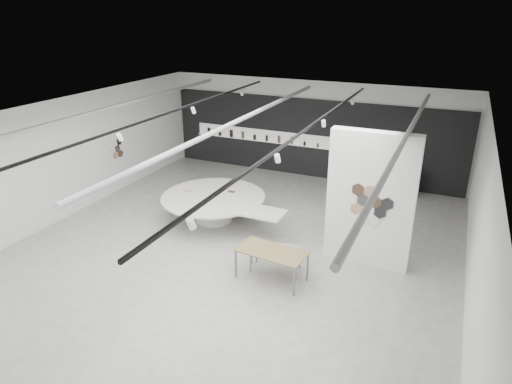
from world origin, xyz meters
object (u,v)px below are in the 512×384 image
at_px(partition_column, 370,201).
at_px(display_island, 215,205).
at_px(sample_table_stone, 276,250).
at_px(sample_table_wood, 272,253).
at_px(kitchen_counter, 394,179).

distance_m(partition_column, display_island, 5.10).
xyz_separation_m(display_island, sample_table_stone, (2.87, -2.01, 0.04)).
height_order(display_island, sample_table_wood, display_island).
height_order(sample_table_wood, kitchen_counter, kitchen_counter).
distance_m(partition_column, sample_table_wood, 2.86).
xyz_separation_m(display_island, sample_table_wood, (2.93, -2.43, 0.20)).
bearing_deg(display_island, partition_column, -6.98).
height_order(partition_column, kitchen_counter, partition_column).
xyz_separation_m(display_island, kitchen_counter, (4.80, 4.88, -0.04)).
distance_m(partition_column, kitchen_counter, 5.68).
bearing_deg(sample_table_stone, sample_table_wood, -81.88).
relative_size(partition_column, display_island, 0.85).
xyz_separation_m(sample_table_stone, kitchen_counter, (1.93, 6.88, -0.08)).
height_order(sample_table_wood, sample_table_stone, sample_table_wood).
xyz_separation_m(sample_table_wood, sample_table_stone, (-0.06, 0.43, -0.15)).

